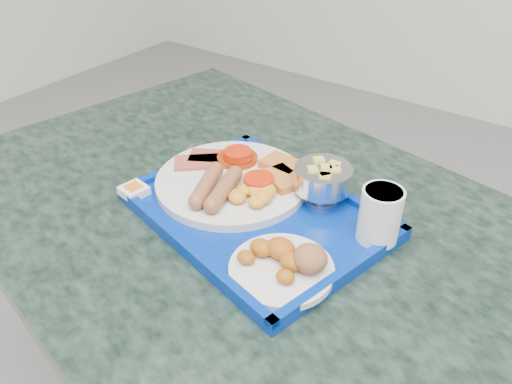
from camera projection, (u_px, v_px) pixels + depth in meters
table at (246, 284)px, 0.98m from camera, size 1.28×0.99×0.72m
tray at (256, 214)px, 0.85m from camera, size 0.47×0.39×0.02m
main_plate at (236, 180)px, 0.90m from camera, size 0.28×0.28×0.04m
bread_plate at (286, 263)px, 0.72m from camera, size 0.15×0.15×0.05m
fruit_bowl at (323, 179)px, 0.85m from camera, size 0.10×0.10×0.07m
juice_cup at (380, 214)px, 0.76m from camera, size 0.06×0.06×0.09m
spoon at (210, 156)px, 0.99m from camera, size 0.06×0.16×0.01m
knife at (182, 163)px, 0.97m from camera, size 0.08×0.15×0.00m
jam_packet at (134, 190)px, 0.88m from camera, size 0.05×0.05×0.02m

